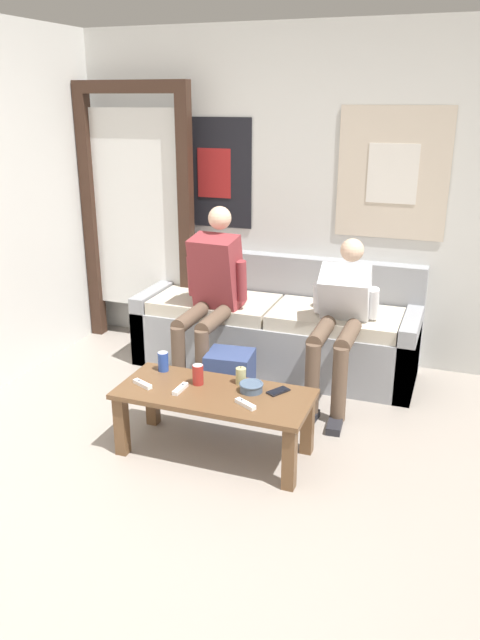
{
  "coord_description": "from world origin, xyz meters",
  "views": [
    {
      "loc": [
        1.12,
        -2.26,
        2.03
      ],
      "look_at": [
        -0.17,
        1.25,
        0.68
      ],
      "focal_mm": 35.0,
      "sensor_mm": 36.0,
      "label": 1
    }
  ],
  "objects_px": {
    "couch": "(276,330)",
    "game_controller_near_right": "(142,384)",
    "pillar_candle": "(241,376)",
    "backpack": "(230,381)",
    "person_seated_teen": "(340,316)",
    "ceramic_bowl": "(251,386)",
    "coffee_table": "(214,403)",
    "cell_phone": "(278,391)",
    "person_seated_adult": "(211,291)",
    "game_controller_near_left": "(245,404)",
    "drink_can_red": "(198,375)",
    "game_controller_far_center": "(180,389)",
    "drink_can_blue": "(163,362)"
  },
  "relations": [
    {
      "from": "couch",
      "to": "game_controller_near_right",
      "type": "height_order",
      "value": "couch"
    },
    {
      "from": "pillar_candle",
      "to": "backpack",
      "type": "bearing_deg",
      "value": 118.83
    },
    {
      "from": "person_seated_teen",
      "to": "ceramic_bowl",
      "type": "height_order",
      "value": "person_seated_teen"
    },
    {
      "from": "coffee_table",
      "to": "backpack",
      "type": "height_order",
      "value": "coffee_table"
    },
    {
      "from": "pillar_candle",
      "to": "cell_phone",
      "type": "xyz_separation_m",
      "value": [
        0.24,
        -0.03,
        -0.04
      ]
    },
    {
      "from": "backpack",
      "to": "coffee_table",
      "type": "bearing_deg",
      "value": -77.18
    },
    {
      "from": "person_seated_adult",
      "to": "game_controller_near_left",
      "type": "height_order",
      "value": "person_seated_adult"
    },
    {
      "from": "pillar_candle",
      "to": "drink_can_red",
      "type": "distance_m",
      "value": 0.26
    },
    {
      "from": "coffee_table",
      "to": "pillar_candle",
      "type": "xyz_separation_m",
      "value": [
        0.11,
        0.16,
        0.13
      ]
    },
    {
      "from": "person_seated_teen",
      "to": "game_controller_near_left",
      "type": "xyz_separation_m",
      "value": [
        -0.3,
        -1.1,
        -0.19
      ]
    },
    {
      "from": "person_seated_adult",
      "to": "ceramic_bowl",
      "type": "xyz_separation_m",
      "value": [
        0.62,
        -0.89,
        -0.26
      ]
    },
    {
      "from": "pillar_candle",
      "to": "coffee_table",
      "type": "bearing_deg",
      "value": -124.25
    },
    {
      "from": "game_controller_far_center",
      "to": "pillar_candle",
      "type": "bearing_deg",
      "value": 35.43
    },
    {
      "from": "person_seated_adult",
      "to": "cell_phone",
      "type": "height_order",
      "value": "person_seated_adult"
    },
    {
      "from": "person_seated_teen",
      "to": "game_controller_near_right",
      "type": "distance_m",
      "value": 1.45
    },
    {
      "from": "backpack",
      "to": "game_controller_near_right",
      "type": "relative_size",
      "value": 2.68
    },
    {
      "from": "game_controller_far_center",
      "to": "cell_phone",
      "type": "bearing_deg",
      "value": 18.33
    },
    {
      "from": "backpack",
      "to": "pillar_candle",
      "type": "height_order",
      "value": "pillar_candle"
    },
    {
      "from": "backpack",
      "to": "cell_phone",
      "type": "distance_m",
      "value": 0.72
    },
    {
      "from": "person_seated_adult",
      "to": "cell_phone",
      "type": "distance_m",
      "value": 1.18
    },
    {
      "from": "person_seated_adult",
      "to": "pillar_candle",
      "type": "relative_size",
      "value": 11.47
    },
    {
      "from": "person_seated_teen",
      "to": "ceramic_bowl",
      "type": "relative_size",
      "value": 7.61
    },
    {
      "from": "couch",
      "to": "ceramic_bowl",
      "type": "bearing_deg",
      "value": -79.5
    },
    {
      "from": "game_controller_near_right",
      "to": "backpack",
      "type": "bearing_deg",
      "value": 66.63
    },
    {
      "from": "couch",
      "to": "drink_can_red",
      "type": "distance_m",
      "value": 1.33
    },
    {
      "from": "drink_can_red",
      "to": "cell_phone",
      "type": "height_order",
      "value": "drink_can_red"
    },
    {
      "from": "coffee_table",
      "to": "backpack",
      "type": "xyz_separation_m",
      "value": [
        -0.14,
        0.61,
        -0.14
      ]
    },
    {
      "from": "person_seated_teen",
      "to": "cell_phone",
      "type": "distance_m",
      "value": 0.91
    },
    {
      "from": "coffee_table",
      "to": "person_seated_adult",
      "type": "relative_size",
      "value": 0.89
    },
    {
      "from": "ceramic_bowl",
      "to": "pillar_candle",
      "type": "distance_m",
      "value": 0.12
    },
    {
      "from": "backpack",
      "to": "drink_can_red",
      "type": "xyz_separation_m",
      "value": [
        0.01,
        -0.54,
        0.28
      ]
    },
    {
      "from": "couch",
      "to": "person_seated_teen",
      "type": "distance_m",
      "value": 0.75
    },
    {
      "from": "pillar_candle",
      "to": "couch",
      "type": "bearing_deg",
      "value": 96.89
    },
    {
      "from": "pillar_candle",
      "to": "game_controller_near_right",
      "type": "height_order",
      "value": "pillar_candle"
    },
    {
      "from": "person_seated_teen",
      "to": "game_controller_far_center",
      "type": "height_order",
      "value": "person_seated_teen"
    },
    {
      "from": "coffee_table",
      "to": "drink_can_blue",
      "type": "bearing_deg",
      "value": 157.94
    },
    {
      "from": "coffee_table",
      "to": "person_seated_adult",
      "type": "bearing_deg",
      "value": 113.58
    },
    {
      "from": "coffee_table",
      "to": "pillar_candle",
      "type": "distance_m",
      "value": 0.23
    },
    {
      "from": "coffee_table",
      "to": "game_controller_near_right",
      "type": "xyz_separation_m",
      "value": [
        -0.43,
        -0.07,
        0.09
      ]
    },
    {
      "from": "person_seated_teen",
      "to": "backpack",
      "type": "height_order",
      "value": "person_seated_teen"
    },
    {
      "from": "person_seated_teen",
      "to": "backpack",
      "type": "bearing_deg",
      "value": -149.34
    },
    {
      "from": "person_seated_adult",
      "to": "pillar_candle",
      "type": "distance_m",
      "value": 1.0
    },
    {
      "from": "drink_can_blue",
      "to": "game_controller_far_center",
      "type": "bearing_deg",
      "value": -45.05
    },
    {
      "from": "coffee_table",
      "to": "ceramic_bowl",
      "type": "height_order",
      "value": "ceramic_bowl"
    },
    {
      "from": "coffee_table",
      "to": "drink_can_blue",
      "type": "distance_m",
      "value": 0.47
    },
    {
      "from": "backpack",
      "to": "ceramic_bowl",
      "type": "bearing_deg",
      "value": -57.13
    },
    {
      "from": "person_seated_adult",
      "to": "game_controller_near_right",
      "type": "xyz_separation_m",
      "value": [
        -0.01,
        -1.04,
        -0.27
      ]
    },
    {
      "from": "couch",
      "to": "cell_phone",
      "type": "distance_m",
      "value": 1.32
    },
    {
      "from": "backpack",
      "to": "cell_phone",
      "type": "relative_size",
      "value": 2.59
    },
    {
      "from": "backpack",
      "to": "pillar_candle",
      "type": "xyz_separation_m",
      "value": [
        0.25,
        -0.45,
        0.27
      ]
    }
  ]
}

